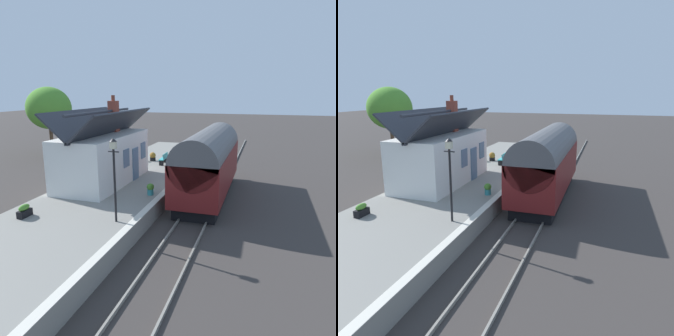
% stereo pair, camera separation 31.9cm
% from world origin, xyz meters
% --- Properties ---
extents(ground_plane, '(160.00, 160.00, 0.00)m').
position_xyz_m(ground_plane, '(0.00, 0.00, 0.00)').
color(ground_plane, '#383330').
extents(platform, '(32.00, 6.57, 0.91)m').
position_xyz_m(platform, '(0.00, 4.29, 0.45)').
color(platform, gray).
rests_on(platform, ground).
extents(platform_edge_coping, '(32.00, 0.36, 0.02)m').
position_xyz_m(platform_edge_coping, '(0.00, 1.18, 0.92)').
color(platform_edge_coping, beige).
rests_on(platform_edge_coping, platform).
extents(rail_near, '(52.00, 0.08, 0.14)m').
position_xyz_m(rail_near, '(0.00, -1.62, 0.07)').
color(rail_near, gray).
rests_on(rail_near, ground).
extents(rail_far, '(52.00, 0.08, 0.14)m').
position_xyz_m(rail_far, '(0.00, -0.18, 0.07)').
color(rail_far, gray).
rests_on(rail_far, ground).
extents(train, '(9.83, 2.73, 4.32)m').
position_xyz_m(train, '(0.82, -0.90, 2.22)').
color(train, black).
rests_on(train, ground).
extents(station_building, '(7.73, 3.49, 5.42)m').
position_xyz_m(station_building, '(-0.93, 5.47, 2.58)').
color(station_building, white).
rests_on(station_building, platform).
extents(bench_mid_platform, '(1.40, 0.44, 0.88)m').
position_xyz_m(bench_mid_platform, '(8.55, 3.52, 1.39)').
color(bench_mid_platform, teal).
rests_on(bench_mid_platform, platform).
extents(bench_near_building, '(1.42, 0.49, 0.88)m').
position_xyz_m(bench_near_building, '(5.11, 3.42, 1.39)').
color(bench_near_building, teal).
rests_on(bench_near_building, platform).
extents(planter_edge_near, '(0.72, 0.32, 0.60)m').
position_xyz_m(planter_edge_near, '(-7.29, 6.23, 1.19)').
color(planter_edge_near, black).
rests_on(planter_edge_near, platform).
extents(planter_bench_left, '(0.41, 0.41, 0.65)m').
position_xyz_m(planter_bench_left, '(-2.53, 1.78, 1.26)').
color(planter_bench_left, teal).
rests_on(planter_bench_left, platform).
extents(planter_bench_right, '(0.55, 0.55, 0.84)m').
position_xyz_m(planter_bench_right, '(5.71, 5.81, 1.36)').
color(planter_bench_right, black).
rests_on(planter_bench_right, platform).
extents(planter_edge_far, '(0.42, 0.42, 0.75)m').
position_xyz_m(planter_edge_far, '(5.73, 2.24, 1.29)').
color(planter_edge_far, teal).
rests_on(planter_edge_far, platform).
extents(planter_by_door, '(0.50, 0.50, 0.73)m').
position_xyz_m(planter_by_door, '(6.03, 4.70, 1.27)').
color(planter_by_door, black).
rests_on(planter_by_door, platform).
extents(lamp_post_platform, '(0.32, 0.50, 3.75)m').
position_xyz_m(lamp_post_platform, '(-6.55, 1.93, 3.52)').
color(lamp_post_platform, black).
rests_on(lamp_post_platform, platform).
extents(tree_far_left, '(4.44, 4.54, 7.05)m').
position_xyz_m(tree_far_left, '(9.42, 17.11, 4.91)').
color(tree_far_left, '#4C3828').
rests_on(tree_far_left, ground).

